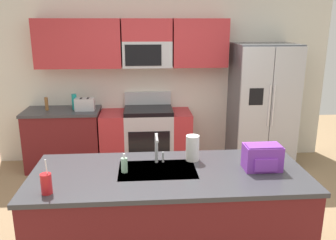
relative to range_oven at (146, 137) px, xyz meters
The scene contains 14 objects.
ground_plane 1.88m from the range_oven, 81.29° to the right, with size 9.00×9.00×0.00m, color #997A56.
kitchen_wall_unit 1.08m from the range_oven, 64.58° to the left, with size 5.20×0.43×2.60m.
back_counter 1.24m from the range_oven, behind, with size 1.10×0.63×0.90m.
range_oven is the anchor object (origin of this frame).
refrigerator 1.83m from the range_oven, ahead, with size 0.90×0.76×1.85m.
island_counter 2.33m from the range_oven, 85.87° to the right, with size 2.39×0.99×0.90m.
toaster 1.04m from the range_oven, behind, with size 0.28×0.16×0.18m.
pepper_mill 1.55m from the range_oven, behind, with size 0.05×0.05×0.19m, color brown.
bottle_teal 1.20m from the range_oven, behind, with size 0.07×0.07×0.23m, color teal.
sink_faucet 2.23m from the range_oven, 88.00° to the right, with size 0.08×0.21×0.28m.
drink_cup_red 2.82m from the range_oven, 106.50° to the right, with size 0.08×0.08×0.28m.
soap_dispenser 2.38m from the range_oven, 95.39° to the right, with size 0.06×0.06×0.17m.
paper_towel_roll 2.19m from the range_oven, 78.92° to the right, with size 0.12×0.12×0.24m, color white.
backpack 2.60m from the range_oven, 67.09° to the right, with size 0.32×0.22×0.23m.
Camera 1 is at (-0.33, -3.34, 2.16)m, focal length 37.72 mm.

